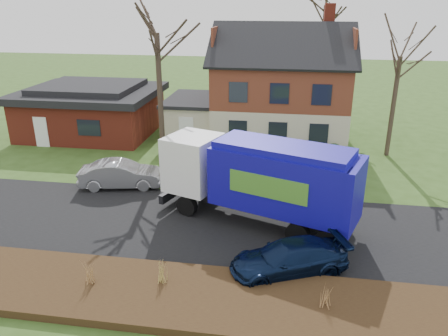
# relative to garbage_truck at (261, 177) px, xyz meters

# --- Properties ---
(ground) EXTENTS (120.00, 120.00, 0.00)m
(ground) POSITION_rel_garbage_truck_xyz_m (-1.64, -0.65, -2.24)
(ground) COLOR #304B19
(ground) RESTS_ON ground
(road) EXTENTS (80.00, 7.00, 0.02)m
(road) POSITION_rel_garbage_truck_xyz_m (-1.64, -0.65, -2.23)
(road) COLOR black
(road) RESTS_ON ground
(mulch_verge) EXTENTS (80.00, 3.50, 0.30)m
(mulch_verge) POSITION_rel_garbage_truck_xyz_m (-1.64, -5.95, -2.09)
(mulch_verge) COLOR black
(mulch_verge) RESTS_ON ground
(main_house) EXTENTS (12.95, 8.95, 9.26)m
(main_house) POSITION_rel_garbage_truck_xyz_m (-0.15, 13.26, 1.79)
(main_house) COLOR #C1B99B
(main_house) RESTS_ON ground
(ranch_house) EXTENTS (9.80, 8.20, 3.70)m
(ranch_house) POSITION_rel_garbage_truck_xyz_m (-13.64, 12.35, -0.42)
(ranch_house) COLOR maroon
(ranch_house) RESTS_ON ground
(garbage_truck) EXTENTS (9.33, 5.35, 3.88)m
(garbage_truck) POSITION_rel_garbage_truck_xyz_m (0.00, 0.00, 0.00)
(garbage_truck) COLOR black
(garbage_truck) RESTS_ON ground
(silver_sedan) EXTENTS (4.62, 2.39, 1.45)m
(silver_sedan) POSITION_rel_garbage_truck_xyz_m (-7.74, 2.88, -1.51)
(silver_sedan) COLOR #97999E
(silver_sedan) RESTS_ON ground
(navy_wagon) EXTENTS (4.77, 3.41, 1.28)m
(navy_wagon) POSITION_rel_garbage_truck_xyz_m (1.35, -3.83, -1.59)
(navy_wagon) COLOR #0B1732
(navy_wagon) RESTS_ON ground
(tree_front_west) EXTENTS (3.62, 3.62, 10.75)m
(tree_front_west) POSITION_rel_garbage_truck_xyz_m (-6.70, 7.31, 6.62)
(tree_front_west) COLOR #392B22
(tree_front_west) RESTS_ON ground
(tree_front_east) EXTENTS (3.25, 3.25, 9.02)m
(tree_front_east) POSITION_rel_garbage_truck_xyz_m (7.46, 10.44, 5.10)
(tree_front_east) COLOR #3F3126
(tree_front_east) RESTS_ON ground
(grass_clump_west) EXTENTS (0.37, 0.31, 0.99)m
(grass_clump_west) POSITION_rel_garbage_truck_xyz_m (-5.53, -5.95, -1.44)
(grass_clump_west) COLOR #A67C49
(grass_clump_west) RESTS_ON mulch_verge
(grass_clump_mid) EXTENTS (0.33, 0.27, 0.92)m
(grass_clump_mid) POSITION_rel_garbage_truck_xyz_m (-3.00, -5.47, -1.47)
(grass_clump_mid) COLOR #A9944A
(grass_clump_mid) RESTS_ON mulch_verge
(grass_clump_east) EXTENTS (0.31, 0.25, 0.77)m
(grass_clump_east) POSITION_rel_garbage_truck_xyz_m (2.58, -5.94, -1.55)
(grass_clump_east) COLOR #A67949
(grass_clump_east) RESTS_ON mulch_verge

